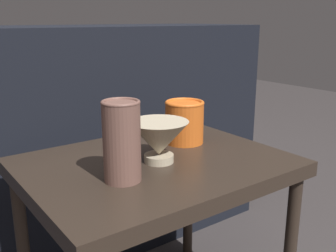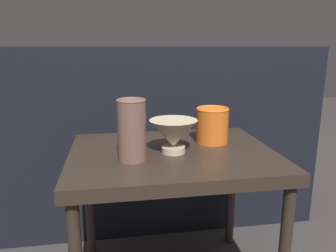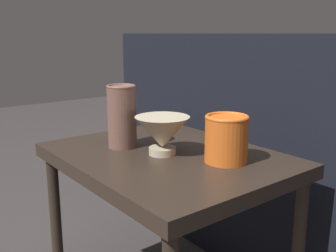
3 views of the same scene
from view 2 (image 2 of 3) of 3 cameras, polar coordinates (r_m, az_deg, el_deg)
name	(u,v)px [view 2 (image 2 of 3)]	position (r m, az deg, el deg)	size (l,w,h in m)	color
table	(172,167)	(1.12, 0.75, -7.21)	(0.68, 0.53, 0.53)	#2D231C
couch_backdrop	(152,133)	(1.69, -2.76, -1.19)	(1.54, 0.50, 0.87)	black
bowl	(175,134)	(1.07, 1.16, -1.43)	(0.16, 0.16, 0.11)	#C1B293
vase_textured_left	(132,129)	(1.00, -6.32, -0.59)	(0.09, 0.09, 0.19)	brown
vase_colorful_right	(212,124)	(1.19, 7.70, 0.29)	(0.12, 0.12, 0.13)	orange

